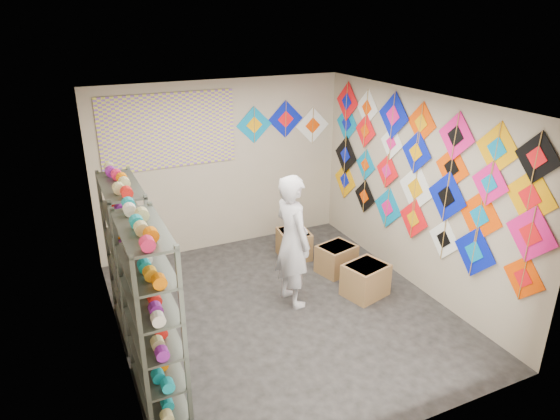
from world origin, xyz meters
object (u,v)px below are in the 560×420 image
shopkeeper (292,241)px  carton_c (294,244)px  carton_a (365,280)px  shelf_rack_back (129,259)px  carton_b (336,259)px  shelf_rack_front (152,316)px

shopkeeper → carton_c: bearing=-33.0°
carton_c → carton_a: bearing=-68.1°
shelf_rack_back → carton_a: 3.12m
shelf_rack_back → carton_b: size_ratio=3.68×
shopkeeper → carton_a: 1.22m
shelf_rack_front → carton_b: (2.96, 1.48, -0.74)m
shelf_rack_front → carton_b: shelf_rack_front is taller
carton_a → carton_c: 1.48m
carton_b → carton_a: bearing=-103.0°
shelf_rack_front → carton_a: shelf_rack_front is taller
carton_b → shelf_rack_back: bearing=168.9°
carton_a → carton_c: carton_a is taller
shelf_rack_front → shelf_rack_back: same height
shelf_rack_front → shopkeeper: 2.25m
shopkeeper → carton_b: shopkeeper is taller
shopkeeper → shelf_rack_front: bearing=112.0°
shelf_rack_front → carton_a: bearing=14.2°
carton_b → shelf_rack_front: bearing=-168.0°
shelf_rack_back → carton_c: (2.61, 0.89, -0.73)m
shelf_rack_front → carton_c: size_ratio=3.79×
shelf_rack_front → carton_c: 3.48m
shelf_rack_front → carton_b: size_ratio=3.68×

